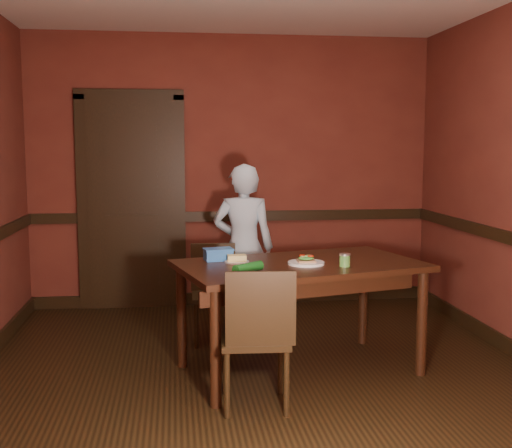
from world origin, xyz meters
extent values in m
cube|color=black|center=(0.00, 0.00, 0.00)|extent=(4.00, 4.50, 0.01)
cube|color=maroon|center=(0.00, 2.25, 1.35)|extent=(4.00, 0.02, 2.70)
cube|color=maroon|center=(0.00, -2.25, 1.35)|extent=(4.00, 0.02, 2.70)
cube|color=black|center=(0.00, 2.23, 0.90)|extent=(4.00, 0.03, 0.10)
cube|color=black|center=(0.00, 2.23, 0.06)|extent=(4.00, 0.03, 0.12)
cube|color=black|center=(-1.00, 2.21, 1.02)|extent=(0.85, 0.04, 2.05)
cube|color=black|center=(-1.48, 2.23, 1.02)|extent=(0.10, 0.06, 2.15)
cube|color=black|center=(-0.52, 2.23, 1.02)|extent=(0.10, 0.06, 2.15)
cube|color=black|center=(-1.00, 2.23, 2.10)|extent=(1.05, 0.06, 0.10)
cube|color=black|center=(0.30, 0.20, 0.39)|extent=(1.87, 1.34, 0.79)
imported|color=silver|center=(0.01, 1.32, 0.73)|extent=(0.58, 0.43, 1.46)
cylinder|color=white|center=(0.32, 0.14, 0.79)|extent=(0.26, 0.26, 0.01)
cube|color=#9A6F4B|center=(0.32, 0.14, 0.81)|extent=(0.12, 0.11, 0.02)
ellipsoid|color=green|center=(0.32, 0.14, 0.83)|extent=(0.11, 0.10, 0.02)
cylinder|color=red|center=(0.30, 0.15, 0.85)|extent=(0.04, 0.04, 0.01)
cylinder|color=red|center=(0.35, 0.13, 0.85)|extent=(0.04, 0.04, 0.01)
cylinder|color=#8DAE5A|center=(0.30, 0.11, 0.85)|extent=(0.03, 0.03, 0.01)
cylinder|color=#8DAE5A|center=(0.35, 0.16, 0.85)|extent=(0.03, 0.03, 0.01)
cylinder|color=#8DAE5A|center=(0.32, 0.14, 0.85)|extent=(0.03, 0.03, 0.01)
cylinder|color=#4F8D39|center=(0.57, 0.02, 0.83)|extent=(0.07, 0.07, 0.08)
cylinder|color=#B6B7B3|center=(0.57, 0.02, 0.87)|extent=(0.08, 0.08, 0.01)
cylinder|color=white|center=(-0.15, 0.26, 0.79)|extent=(0.17, 0.17, 0.01)
cube|color=#E2C96F|center=(-0.15, 0.26, 0.82)|extent=(0.13, 0.09, 0.04)
cube|color=blue|center=(-0.27, 0.37, 0.83)|extent=(0.21, 0.16, 0.08)
cube|color=blue|center=(-0.27, 0.37, 0.87)|extent=(0.23, 0.17, 0.01)
cylinder|color=#145218|center=(-0.11, -0.11, 0.82)|extent=(0.22, 0.20, 0.07)
camera|label=1|loc=(-0.57, -4.18, 1.61)|focal=45.00mm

